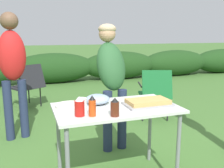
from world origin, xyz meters
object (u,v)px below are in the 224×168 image
object	(u,v)px
mixing_bowl	(98,99)
hot_sauce_bottle	(92,106)
plate_stack	(70,106)
standing_person_in_dark_puffer	(13,64)
folding_table	(116,115)
food_tray	(148,103)
ketchup_bottle	(80,107)
bbq_sauce_bottle	(115,107)
camp_chair_near_hedge	(155,91)
standing_person_with_beanie	(111,72)
paper_cup_stack	(82,105)
camp_chair_green_behind_table	(28,84)

from	to	relation	value
mixing_bowl	hot_sauce_bottle	world-z (taller)	hot_sauce_bottle
plate_stack	standing_person_in_dark_puffer	world-z (taller)	standing_person_in_dark_puffer
folding_table	plate_stack	size ratio (longest dim) A/B	4.33
food_tray	ketchup_bottle	distance (m)	0.66
hot_sauce_bottle	bbq_sauce_bottle	xyz separation A→B (m)	(0.17, -0.06, -0.01)
ketchup_bottle	camp_chair_near_hedge	xyz separation A→B (m)	(1.56, 1.60, -0.35)
standing_person_in_dark_puffer	camp_chair_near_hedge	distance (m)	2.17
hot_sauce_bottle	standing_person_with_beanie	bearing A→B (deg)	62.87
plate_stack	camp_chair_near_hedge	distance (m)	2.10
paper_cup_stack	folding_table	bearing A→B (deg)	6.64
paper_cup_stack	hot_sauce_bottle	size ratio (longest dim) A/B	0.68
hot_sauce_bottle	ketchup_bottle	size ratio (longest dim) A/B	1.07
standing_person_with_beanie	standing_person_in_dark_puffer	xyz separation A→B (m)	(-1.11, 0.63, 0.06)
food_tray	camp_chair_near_hedge	bearing A→B (deg)	58.97
food_tray	standing_person_in_dark_puffer	size ratio (longest dim) A/B	0.26
standing_person_in_dark_puffer	camp_chair_near_hedge	world-z (taller)	standing_person_in_dark_puffer
ketchup_bottle	paper_cup_stack	bearing A→B (deg)	68.10
bbq_sauce_bottle	standing_person_in_dark_puffer	world-z (taller)	standing_person_in_dark_puffer
plate_stack	camp_chair_near_hedge	xyz separation A→B (m)	(1.60, 1.34, -0.29)
folding_table	ketchup_bottle	world-z (taller)	ketchup_bottle
bbq_sauce_bottle	camp_chair_green_behind_table	size ratio (longest dim) A/B	0.18
hot_sauce_bottle	camp_chair_green_behind_table	size ratio (longest dim) A/B	0.20
hot_sauce_bottle	bbq_sauce_bottle	size ratio (longest dim) A/B	1.13
food_tray	camp_chair_near_hedge	distance (m)	1.79
standing_person_with_beanie	bbq_sauce_bottle	bearing A→B (deg)	-112.80
ketchup_bottle	folding_table	bearing A→B (deg)	21.93
food_tray	paper_cup_stack	world-z (taller)	paper_cup_stack
plate_stack	paper_cup_stack	distance (m)	0.18
food_tray	hot_sauce_bottle	size ratio (longest dim) A/B	2.51
food_tray	standing_person_in_dark_puffer	distance (m)	1.88
hot_sauce_bottle	camp_chair_green_behind_table	bearing A→B (deg)	98.95
standing_person_with_beanie	food_tray	bearing A→B (deg)	-90.00
hot_sauce_bottle	standing_person_in_dark_puffer	bearing A→B (deg)	112.12
folding_table	mixing_bowl	xyz separation A→B (m)	(-0.13, 0.14, 0.12)
folding_table	mixing_bowl	distance (m)	0.23
plate_stack	ketchup_bottle	xyz separation A→B (m)	(0.04, -0.26, 0.06)
mixing_bowl	standing_person_with_beanie	world-z (taller)	standing_person_with_beanie
bbq_sauce_bottle	standing_person_with_beanie	world-z (taller)	standing_person_with_beanie
standing_person_with_beanie	camp_chair_green_behind_table	world-z (taller)	standing_person_with_beanie
bbq_sauce_bottle	camp_chair_near_hedge	world-z (taller)	bbq_sauce_bottle
standing_person_with_beanie	camp_chair_green_behind_table	bearing A→B (deg)	109.33
bbq_sauce_bottle	standing_person_with_beanie	bearing A→B (deg)	72.65
food_tray	bbq_sauce_bottle	xyz separation A→B (m)	(-0.39, -0.19, 0.05)
ketchup_bottle	camp_chair_green_behind_table	world-z (taller)	ketchup_bottle
paper_cup_stack	ketchup_bottle	distance (m)	0.12
paper_cup_stack	standing_person_in_dark_puffer	distance (m)	1.55
mixing_bowl	hot_sauce_bottle	bearing A→B (deg)	-112.61
plate_stack	standing_person_in_dark_puffer	bearing A→B (deg)	111.81
folding_table	standing_person_in_dark_puffer	distance (m)	1.69
food_tray	hot_sauce_bottle	xyz separation A→B (m)	(-0.55, -0.13, 0.05)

